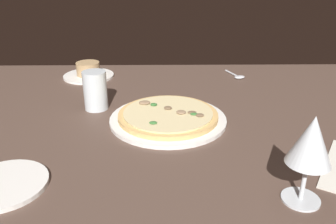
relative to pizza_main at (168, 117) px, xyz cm
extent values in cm
cube|color=brown|center=(0.04, -1.85, -3.19)|extent=(150.00, 110.00, 4.00)
cylinder|color=white|center=(0.00, -0.01, -0.69)|extent=(30.59, 30.59, 1.00)
cylinder|color=tan|center=(0.00, -0.01, 0.41)|extent=(26.19, 26.19, 1.20)
cylinder|color=beige|center=(0.00, -0.01, 1.21)|extent=(23.44, 23.44, 0.40)
ellipsoid|color=brown|center=(6.24, -0.82, 1.63)|extent=(2.30, 1.89, 0.44)
ellipsoid|color=brown|center=(-0.45, 2.07, 1.71)|extent=(2.18, 2.06, 0.59)
ellipsoid|color=#387033|center=(6.67, -2.21, 1.65)|extent=(1.95, 1.42, 0.48)
ellipsoid|color=#387033|center=(-3.79, 4.47, 1.70)|extent=(1.86, 1.81, 0.58)
ellipsoid|color=brown|center=(8.11, -2.70, 1.69)|extent=(2.08, 1.93, 0.56)
ellipsoid|color=#937556|center=(-6.36, 5.84, 1.73)|extent=(3.14, 2.73, 0.64)
ellipsoid|color=#387033|center=(-3.65, -7.01, 1.70)|extent=(1.96, 1.43, 0.56)
ellipsoid|color=#937556|center=(3.43, -0.79, 1.71)|extent=(2.53, 2.49, 0.59)
cylinder|color=white|center=(-28.26, 37.90, -0.79)|extent=(18.02, 18.02, 0.80)
cylinder|color=tan|center=(-28.26, 37.90, 1.92)|extent=(8.30, 8.30, 4.62)
cylinder|color=silver|center=(23.01, -33.02, -0.99)|extent=(6.75, 6.75, 0.40)
cylinder|color=silver|center=(23.01, -33.02, 2.86)|extent=(0.80, 0.80, 7.30)
cone|color=silver|center=(23.01, -33.02, 10.83)|extent=(7.58, 7.58, 8.64)
cone|color=maroon|center=(23.01, -33.02, 8.43)|extent=(3.02, 3.02, 3.82)
cylinder|color=silver|center=(-20.22, 8.71, 4.29)|extent=(6.61, 6.61, 10.95)
cylinder|color=silver|center=(-20.22, 8.71, 2.95)|extent=(6.08, 6.08, 8.27)
cylinder|color=white|center=(-31.09, -28.33, -0.74)|extent=(16.27, 16.27, 0.90)
ellipsoid|color=silver|center=(26.16, 35.42, -0.69)|extent=(4.76, 4.09, 1.00)
cylinder|color=silver|center=(24.42, 39.75, -0.84)|extent=(4.13, 8.93, 0.70)
camera|label=1|loc=(-1.07, -82.13, 37.66)|focal=36.84mm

